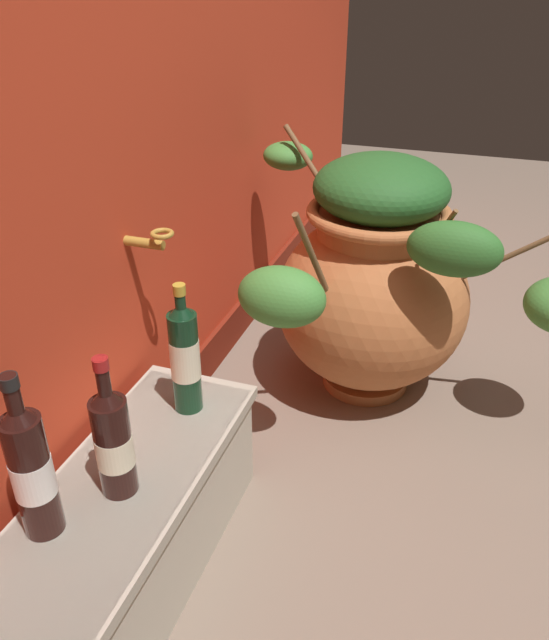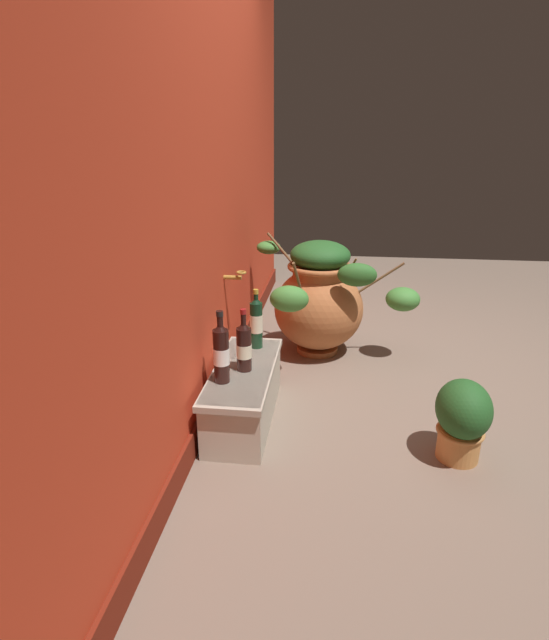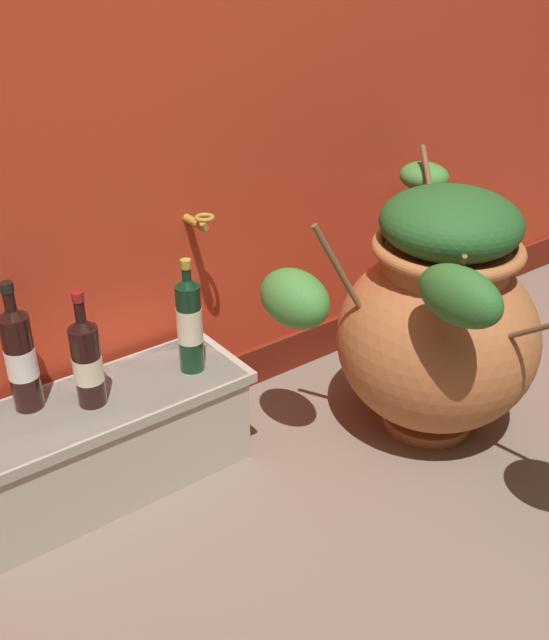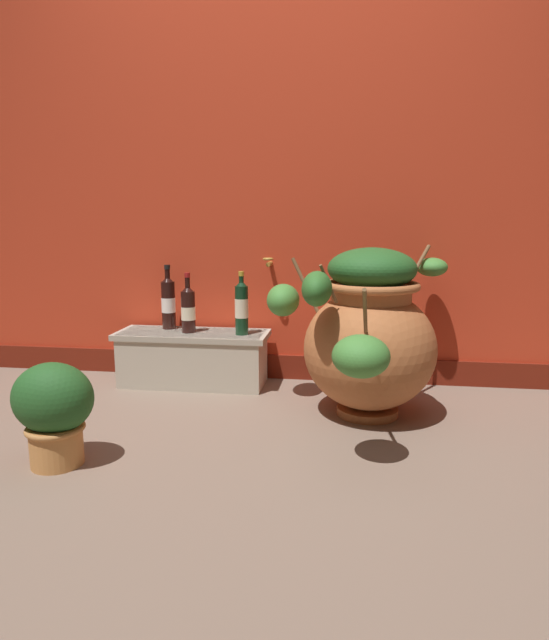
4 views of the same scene
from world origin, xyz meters
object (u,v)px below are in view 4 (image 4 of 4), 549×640
at_px(terracotta_urn, 367,334).
at_px(potted_shrub, 54,409).
at_px(wine_bottle_left, 188,308).
at_px(wine_bottle_middle, 242,306).
at_px(wine_bottle_right, 168,301).

height_order(terracotta_urn, potted_shrub, terracotta_urn).
xyz_separation_m(wine_bottle_left, potted_shrub, (-0.20, -1.01, -0.21)).
distance_m(terracotta_urn, wine_bottle_middle, 0.72).
bearing_deg(wine_bottle_left, potted_shrub, -100.92).
relative_size(wine_bottle_middle, potted_shrub, 0.87).
height_order(wine_bottle_right, potted_shrub, wine_bottle_right).
xyz_separation_m(terracotta_urn, wine_bottle_middle, (-0.64, 0.33, 0.06)).
distance_m(wine_bottle_right, potted_shrub, 1.12).
xyz_separation_m(wine_bottle_right, potted_shrub, (-0.06, -1.09, -0.23)).
height_order(terracotta_urn, wine_bottle_left, terracotta_urn).
bearing_deg(terracotta_urn, wine_bottle_middle, 152.86).
distance_m(terracotta_urn, wine_bottle_left, 0.99).
height_order(wine_bottle_middle, potted_shrub, wine_bottle_middle).
relative_size(terracotta_urn, wine_bottle_left, 3.48).
bearing_deg(potted_shrub, wine_bottle_left, 79.08).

